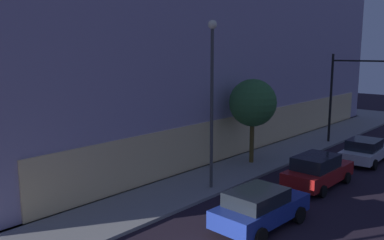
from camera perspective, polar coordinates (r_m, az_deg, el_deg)
name	(u,v)px	position (r m, az deg, el deg)	size (l,w,h in m)	color
modern_building	(136,48)	(37.28, -7.79, 9.99)	(38.91, 26.35, 14.62)	#4C4C51
traffic_light_far_corner	(352,85)	(31.86, 21.41, 4.62)	(0.61, 4.75, 6.60)	black
street_lamp_sidewalk	(212,85)	(19.94, 2.80, 4.86)	(0.44, 0.44, 8.29)	#404040
sidewalk_tree	(253,103)	(25.02, 8.49, 2.37)	(2.89, 2.89, 5.17)	brown
car_blue	(260,207)	(16.83, 9.48, -11.92)	(4.54, 2.28, 1.61)	navy
car_red	(318,170)	(22.28, 17.16, -6.76)	(4.69, 2.18, 1.70)	maroon
car_white	(365,150)	(27.99, 23.06, -3.94)	(4.61, 2.26, 1.53)	silver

